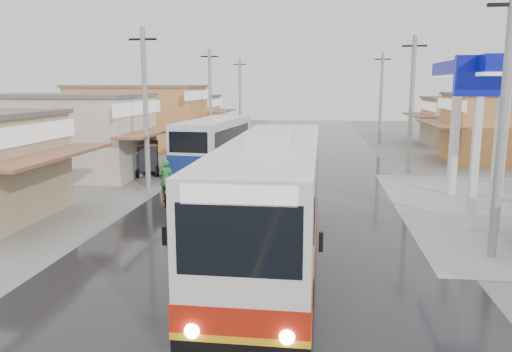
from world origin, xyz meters
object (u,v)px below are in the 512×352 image
object	(u,v)px
coach_bus	(273,199)
second_bus	(214,142)
tricycle_far	(131,161)
cyclist	(168,190)
tricycle_near	(145,156)

from	to	relation	value
coach_bus	second_bus	distance (m)	16.79
second_bus	tricycle_far	size ratio (longest dim) A/B	4.82
second_bus	tricycle_far	world-z (taller)	second_bus
second_bus	cyclist	distance (m)	9.78
cyclist	tricycle_far	distance (m)	7.97
second_bus	tricycle_near	xyz separation A→B (m)	(-3.63, -2.37, -0.59)
cyclist	tricycle_far	size ratio (longest dim) A/B	1.03
second_bus	tricycle_near	world-z (taller)	second_bus
cyclist	second_bus	bearing A→B (deg)	78.83
tricycle_far	tricycle_near	bearing A→B (deg)	36.24
tricycle_far	second_bus	bearing A→B (deg)	26.87
second_bus	tricycle_far	bearing A→B (deg)	-139.66
second_bus	cyclist	bearing A→B (deg)	-84.82
tricycle_near	tricycle_far	world-z (taller)	tricycle_near
tricycle_near	second_bus	bearing A→B (deg)	15.03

